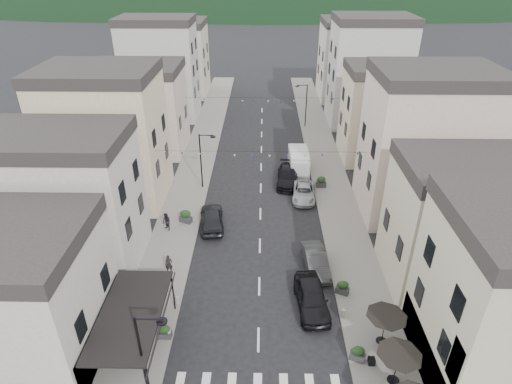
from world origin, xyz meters
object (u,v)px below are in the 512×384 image
parked_car_b (316,261)px  parked_car_d (288,176)px  parked_car_a (312,298)px  parked_car_c (304,192)px  pedestrian_a (169,264)px  pedestrian_b (167,222)px  delivery_van (299,161)px  parked_car_e (212,218)px

parked_car_b → parked_car_d: (-1.51, 14.14, 0.03)m
parked_car_a → parked_car_c: size_ratio=1.05×
pedestrian_a → pedestrian_b: 5.88m
parked_car_d → pedestrian_b: bearing=-136.1°
parked_car_c → pedestrian_b: 13.90m
parked_car_a → delivery_van: delivery_van is taller
parked_car_e → delivery_van: size_ratio=0.95×
parked_car_a → parked_car_e: parked_car_a is taller
delivery_van → pedestrian_b: size_ratio=3.14×
delivery_van → parked_car_d: bearing=-115.7°
parked_car_b → delivery_van: size_ratio=0.88×
parked_car_d → pedestrian_b: size_ratio=3.26×
parked_car_c → parked_car_e: size_ratio=0.95×
parked_car_e → pedestrian_a: (-2.57, -6.58, 0.05)m
parked_car_b → delivery_van: 17.01m
parked_car_a → pedestrian_b: pedestrian_b is taller
parked_car_a → parked_car_b: bearing=75.2°
parked_car_e → pedestrian_b: size_ratio=2.99×
parked_car_e → pedestrian_a: 7.06m
pedestrian_b → parked_car_e: bearing=53.8°
parked_car_b → parked_car_e: (-8.69, 5.80, 0.10)m
parked_car_b → delivery_van: (-0.16, 17.00, 0.48)m
parked_car_a → parked_car_b: (0.71, 4.13, -0.10)m
pedestrian_a → delivery_van: bearing=45.6°
parked_car_e → parked_car_d: bearing=-138.1°
parked_car_a → parked_car_b: size_ratio=1.10×
parked_car_d → parked_car_e: bearing=-126.5°
parked_car_d → pedestrian_a: pedestrian_a is taller
delivery_van → pedestrian_b: (-12.42, -12.04, -0.28)m
parked_car_a → pedestrian_b: bearing=137.6°
delivery_van → pedestrian_b: bearing=-136.3°
parked_car_a → delivery_van: (0.55, 21.12, 0.37)m
parked_car_c → parked_car_a: bearing=-87.7°
parked_car_a → pedestrian_a: (-10.55, 3.35, 0.04)m
parked_car_c → pedestrian_a: 16.21m
parked_car_e → pedestrian_a: parked_car_e is taller
parked_car_d → delivery_van: size_ratio=1.04×
pedestrian_a → pedestrian_b: bearing=90.6°
parked_car_c → parked_car_e: (-8.65, -5.12, 0.19)m
parked_car_b → parked_car_e: size_ratio=0.92×
parked_car_c → pedestrian_a: bearing=-129.0°
parked_car_c → parked_car_d: size_ratio=0.88×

